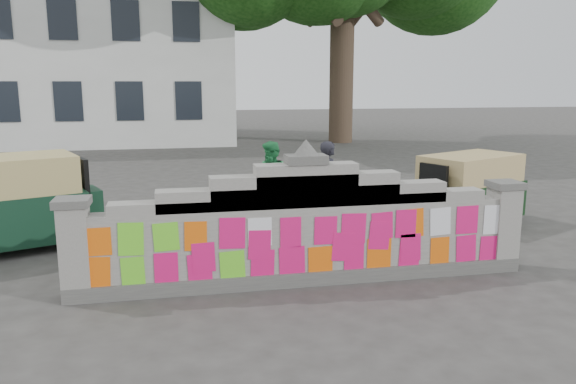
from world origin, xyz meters
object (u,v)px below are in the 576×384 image
object	(u,v)px
pedestrian	(272,181)
rickshaw_right	(468,189)
cyclist_rider	(329,197)
cyclist_bike	(328,214)
rickshaw_left	(9,202)

from	to	relation	value
pedestrian	rickshaw_right	world-z (taller)	pedestrian
cyclist_rider	cyclist_bike	bearing A→B (deg)	-85.01
cyclist_rider	rickshaw_left	bearing A→B (deg)	90.77
cyclist_rider	rickshaw_right	world-z (taller)	cyclist_rider
cyclist_bike	rickshaw_right	distance (m)	2.98
cyclist_rider	pedestrian	bearing A→B (deg)	29.86
pedestrian	cyclist_rider	bearing A→B (deg)	-13.82
cyclist_rider	rickshaw_right	bearing A→B (deg)	-76.91
cyclist_rider	pedestrian	xyz separation A→B (m)	(-0.74, 1.59, 0.05)
cyclist_rider	pedestrian	distance (m)	1.76
rickshaw_right	rickshaw_left	bearing A→B (deg)	-24.33
cyclist_rider	rickshaw_left	size ratio (longest dim) A/B	0.51
cyclist_bike	cyclist_rider	bearing A→B (deg)	94.99
cyclist_bike	rickshaw_right	world-z (taller)	rickshaw_right
rickshaw_left	rickshaw_right	size ratio (longest dim) A/B	1.14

